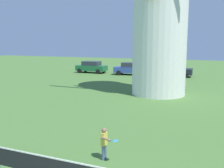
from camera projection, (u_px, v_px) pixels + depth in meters
player_far at (105, 142)px, 9.23m from camera, size 0.69×0.51×1.16m
parked_car_green at (92, 67)px, 35.47m from camera, size 4.09×1.89×1.56m
parked_car_blue at (132, 69)px, 33.20m from camera, size 4.56×2.36×1.56m
parked_car_black at (174, 70)px, 31.65m from camera, size 4.30×2.00×1.56m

